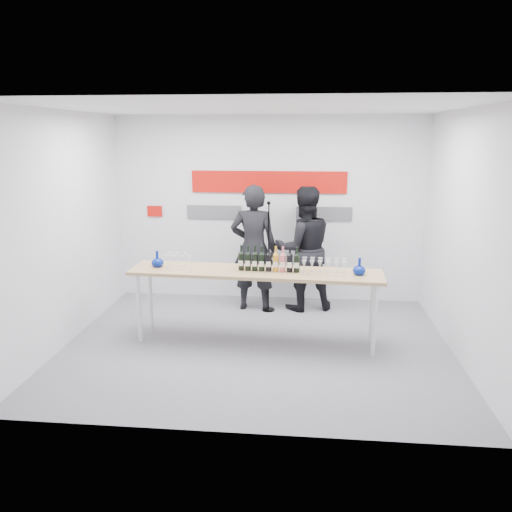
# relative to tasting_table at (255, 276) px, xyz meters

# --- Properties ---
(ground) EXTENTS (5.00, 5.00, 0.00)m
(ground) POSITION_rel_tasting_table_xyz_m (0.03, -0.12, -0.90)
(ground) COLOR slate
(ground) RESTS_ON ground
(back_wall) EXTENTS (5.00, 0.04, 3.00)m
(back_wall) POSITION_rel_tasting_table_xyz_m (0.03, 1.88, 0.60)
(back_wall) COLOR silver
(back_wall) RESTS_ON ground
(signage) EXTENTS (3.38, 0.02, 0.79)m
(signage) POSITION_rel_tasting_table_xyz_m (-0.02, 1.85, 0.90)
(signage) COLOR #BF0F08
(signage) RESTS_ON back_wall
(tasting_table) EXTENTS (3.29, 0.82, 0.98)m
(tasting_table) POSITION_rel_tasting_table_xyz_m (0.00, 0.00, 0.00)
(tasting_table) COLOR tan
(tasting_table) RESTS_ON ground
(wine_bottles) EXTENTS (0.80, 0.12, 0.33)m
(wine_bottles) POSITION_rel_tasting_table_xyz_m (0.17, -0.00, 0.24)
(wine_bottles) COLOR black
(wine_bottles) RESTS_ON tasting_table
(decanter_left) EXTENTS (0.16, 0.16, 0.21)m
(decanter_left) POSITION_rel_tasting_table_xyz_m (-1.32, 0.08, 0.18)
(decanter_left) COLOR navy
(decanter_left) RESTS_ON tasting_table
(decanter_right) EXTENTS (0.16, 0.16, 0.21)m
(decanter_right) POSITION_rel_tasting_table_xyz_m (1.32, -0.06, 0.18)
(decanter_right) COLOR navy
(decanter_right) RESTS_ON tasting_table
(glasses_left) EXTENTS (0.36, 0.24, 0.18)m
(glasses_left) POSITION_rel_tasting_table_xyz_m (-1.03, 0.04, 0.17)
(glasses_left) COLOR silver
(glasses_left) RESTS_ON tasting_table
(glasses_right) EXTENTS (0.57, 0.25, 0.18)m
(glasses_right) POSITION_rel_tasting_table_xyz_m (0.88, -0.05, 0.17)
(glasses_right) COLOR silver
(glasses_right) RESTS_ON tasting_table
(presenter_left) EXTENTS (0.73, 0.49, 1.97)m
(presenter_left) POSITION_rel_tasting_table_xyz_m (-0.15, 1.28, 0.08)
(presenter_left) COLOR black
(presenter_left) RESTS_ON ground
(presenter_right) EXTENTS (1.10, 0.96, 1.94)m
(presenter_right) POSITION_rel_tasting_table_xyz_m (0.62, 1.38, 0.06)
(presenter_right) COLOR black
(presenter_right) RESTS_ON ground
(mic_stand) EXTENTS (0.20, 0.20, 1.73)m
(mic_stand) POSITION_rel_tasting_table_xyz_m (0.09, 1.21, -0.38)
(mic_stand) COLOR black
(mic_stand) RESTS_ON ground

